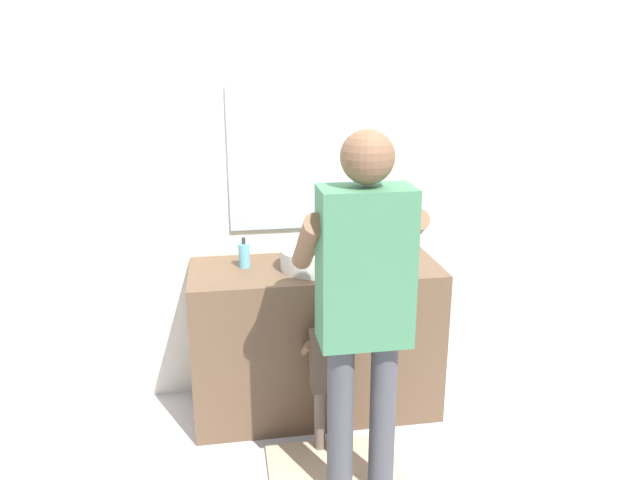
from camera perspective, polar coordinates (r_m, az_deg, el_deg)
ground_plane at (r=3.39m, az=0.44°, el=-18.04°), size 14.00×14.00×0.00m
back_wall at (r=3.44m, az=-1.29°, el=7.02°), size 4.40×0.10×2.70m
vanity_cabinet at (r=3.43m, az=-0.41°, el=-9.30°), size 1.35×0.54×0.86m
sink_basin at (r=3.22m, az=-0.38°, el=-1.69°), size 0.38×0.38×0.11m
faucet at (r=3.43m, az=-0.98°, el=-0.10°), size 0.18×0.14×0.18m
toothbrush_cup at (r=3.32m, az=5.67°, el=-1.33°), size 0.07×0.07×0.21m
soap_bottle at (r=3.26m, az=-7.15°, el=-1.42°), size 0.06×0.06×0.17m
bath_mat at (r=3.19m, az=1.25°, el=-20.43°), size 0.64×0.40×0.02m
child_toddler at (r=3.06m, az=0.79°, el=-11.94°), size 0.24×0.24×0.78m
adult_parent at (r=2.56m, az=4.12°, el=-4.62°), size 0.52×0.55×1.68m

